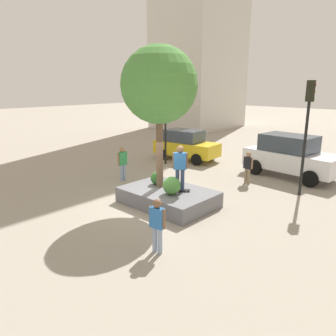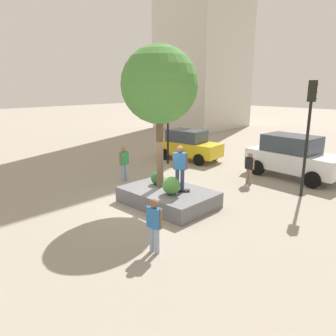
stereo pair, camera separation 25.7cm
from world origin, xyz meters
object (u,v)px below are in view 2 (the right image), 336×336
at_px(police_car, 293,156).
at_px(bystander_watching, 124,161).
at_px(planter_ledge, 168,197).
at_px(pedestrian_crossing, 250,166).
at_px(taxi_cab, 188,145).
at_px(passerby_with_bag, 154,222).
at_px(skateboard, 180,190).
at_px(traffic_light_corner, 309,120).
at_px(skateboarder, 180,165).
at_px(plaza_tree, 159,85).
at_px(traffic_light_median, 168,115).

distance_m(police_car, bystander_watching, 8.69).
xyz_separation_m(planter_ledge, pedestrian_crossing, (0.93, 4.71, 0.61)).
relative_size(taxi_cab, passerby_with_bag, 2.63).
height_order(skateboard, traffic_light_corner, traffic_light_corner).
height_order(pedestrian_crossing, passerby_with_bag, passerby_with_bag).
xyz_separation_m(skateboard, skateboarder, (-0.00, 0.00, 1.03)).
height_order(skateboard, bystander_watching, bystander_watching).
bearing_deg(taxi_cab, pedestrian_crossing, -19.62).
relative_size(plaza_tree, skateboarder, 3.15).
distance_m(bystander_watching, passerby_with_bag, 7.45).
height_order(planter_ledge, skateboarder, skateboarder).
relative_size(police_car, traffic_light_median, 1.11).
relative_size(skateboard, police_car, 0.15).
relative_size(pedestrian_crossing, passerby_with_bag, 0.97).
bearing_deg(traffic_light_corner, traffic_light_median, 178.58).
xyz_separation_m(planter_ledge, skateboard, (0.50, 0.14, 0.37)).
bearing_deg(taxi_cab, plaza_tree, -58.31).
relative_size(police_car, bystander_watching, 2.80).
xyz_separation_m(skateboarder, bystander_watching, (-4.43, 0.77, -0.71)).
distance_m(planter_ledge, passerby_with_bag, 3.91).
bearing_deg(bystander_watching, police_car, 47.80).
bearing_deg(traffic_light_median, pedestrian_crossing, -2.75).
distance_m(planter_ledge, police_car, 7.64).
bearing_deg(bystander_watching, planter_ledge, -13.16).
height_order(skateboarder, police_car, skateboarder).
xyz_separation_m(traffic_light_corner, passerby_with_bag, (-1.10, -7.81, -2.36)).
relative_size(traffic_light_corner, passerby_with_bag, 2.99).
height_order(pedestrian_crossing, bystander_watching, bystander_watching).
bearing_deg(pedestrian_crossing, plaza_tree, -107.56).
xyz_separation_m(plaza_tree, bystander_watching, (-3.39, 0.84, -3.67)).
bearing_deg(traffic_light_median, planter_ledge, -46.02).
bearing_deg(planter_ledge, traffic_light_corner, 53.97).
height_order(skateboarder, taxi_cab, skateboarder).
distance_m(planter_ledge, traffic_light_median, 7.42).
bearing_deg(plaza_tree, skateboarder, 3.36).
relative_size(planter_ledge, police_car, 0.75).
distance_m(plaza_tree, pedestrian_crossing, 6.13).
height_order(plaza_tree, bystander_watching, plaza_tree).
distance_m(traffic_light_median, passerby_with_bag, 10.96).
distance_m(plaza_tree, skateboard, 4.12).
height_order(plaza_tree, passerby_with_bag, plaza_tree).
bearing_deg(skateboarder, traffic_light_median, 137.64).
distance_m(skateboard, taxi_cab, 8.30).
height_order(police_car, traffic_light_median, traffic_light_median).
distance_m(pedestrian_crossing, passerby_with_bag, 7.88).
distance_m(plaza_tree, traffic_light_median, 6.71).
bearing_deg(bystander_watching, skateboard, -9.92).
relative_size(traffic_light_corner, bystander_watching, 2.80).
bearing_deg(traffic_light_median, skateboard, -42.36).
distance_m(police_car, traffic_light_median, 7.37).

